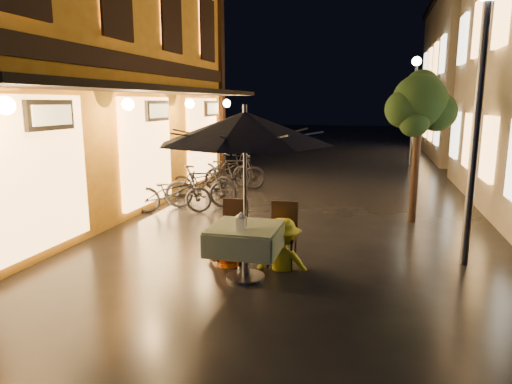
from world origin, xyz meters
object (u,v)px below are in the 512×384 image
(cafe_table, at_px, (245,239))
(person_orange, at_px, (227,219))
(patio_umbrella, at_px, (245,128))
(table_lantern, at_px, (241,220))
(streetlamp_near, at_px, (481,72))
(bicycle_0, at_px, (173,193))
(person_yellow, at_px, (283,220))

(cafe_table, bearing_deg, person_orange, 130.13)
(patio_umbrella, relative_size, table_lantern, 9.84)
(streetlamp_near, relative_size, table_lantern, 16.92)
(cafe_table, relative_size, patio_umbrella, 0.40)
(cafe_table, distance_m, bicycle_0, 4.32)
(person_orange, distance_m, bicycle_0, 3.62)
(cafe_table, height_order, person_yellow, person_yellow)
(cafe_table, height_order, table_lantern, table_lantern)
(person_yellow, bearing_deg, streetlamp_near, -169.02)
(cafe_table, xyz_separation_m, table_lantern, (-0.00, -0.21, 0.33))
(streetlamp_near, xyz_separation_m, cafe_table, (-3.15, -1.42, -2.33))
(cafe_table, height_order, patio_umbrella, patio_umbrella)
(person_orange, xyz_separation_m, bicycle_0, (-2.23, 2.85, -0.25))
(patio_umbrella, distance_m, person_orange, 1.59)
(bicycle_0, bearing_deg, streetlamp_near, -125.81)
(table_lantern, height_order, bicycle_0, table_lantern)
(patio_umbrella, bearing_deg, person_yellow, 51.69)
(table_lantern, relative_size, bicycle_0, 0.14)
(patio_umbrella, distance_m, bicycle_0, 4.64)
(patio_umbrella, height_order, person_yellow, patio_umbrella)
(patio_umbrella, xyz_separation_m, person_yellow, (0.43, 0.54, -1.39))
(patio_umbrella, relative_size, person_yellow, 1.62)
(table_lantern, bearing_deg, person_orange, 121.30)
(bicycle_0, bearing_deg, table_lantern, -160.50)
(cafe_table, bearing_deg, streetlamp_near, 24.34)
(patio_umbrella, relative_size, person_orange, 1.71)
(table_lantern, bearing_deg, bicycle_0, 126.69)
(cafe_table, height_order, bicycle_0, bicycle_0)
(streetlamp_near, bearing_deg, table_lantern, -152.59)
(cafe_table, bearing_deg, person_yellow, 51.69)
(person_orange, relative_size, bicycle_0, 0.81)
(streetlamp_near, distance_m, person_orange, 4.31)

